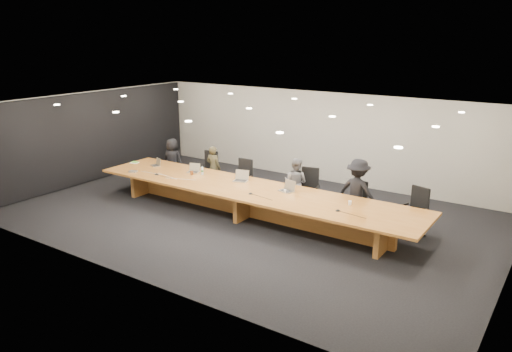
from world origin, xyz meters
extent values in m
plane|color=black|center=(0.00, 0.00, 0.00)|extent=(12.00, 12.00, 0.00)
cube|color=beige|center=(0.00, 4.00, 1.40)|extent=(12.00, 0.02, 2.80)
cube|color=black|center=(-5.94, 0.00, 1.37)|extent=(0.08, 7.84, 2.74)
cube|color=#9B5C21|center=(0.00, 0.00, 0.72)|extent=(9.00, 1.80, 0.06)
cube|color=brown|center=(0.00, 0.00, 0.34)|extent=(7.65, 0.15, 0.69)
cube|color=brown|center=(-3.60, 0.00, 0.34)|extent=(0.12, 1.26, 0.69)
cube|color=brown|center=(0.00, 0.00, 0.34)|extent=(0.12, 1.26, 0.69)
cube|color=brown|center=(3.60, 0.00, 0.34)|extent=(0.12, 1.26, 0.69)
imported|color=black|center=(-3.78, 1.24, 0.69)|extent=(0.75, 0.56, 1.38)
imported|color=#35301D|center=(-2.17, 1.27, 0.67)|extent=(0.50, 0.34, 1.34)
imported|color=slate|center=(0.62, 1.27, 0.68)|extent=(0.68, 0.54, 1.36)
imported|color=black|center=(2.43, 1.13, 0.81)|extent=(1.09, 0.69, 1.61)
cylinder|color=silver|center=(-1.80, 0.32, 0.85)|extent=(0.08, 0.08, 0.21)
cylinder|color=brown|center=(-2.03, 0.14, 0.80)|extent=(0.09, 0.09, 0.11)
cone|color=white|center=(0.93, 0.18, 0.79)|extent=(0.08, 0.08, 0.08)
cone|color=white|center=(2.62, 0.23, 0.80)|extent=(0.09, 0.09, 0.10)
cube|color=white|center=(-4.33, 0.16, 0.76)|extent=(0.27, 0.24, 0.01)
cube|color=#54B02E|center=(-4.32, 0.18, 0.78)|extent=(0.19, 0.13, 0.03)
cube|color=#B0B0B5|center=(-3.59, -0.57, 0.77)|extent=(0.25, 0.22, 0.03)
cone|color=black|center=(-2.85, -0.40, 0.77)|extent=(0.15, 0.15, 0.03)
cone|color=black|center=(0.29, -0.36, 0.76)|extent=(0.14, 0.14, 0.03)
cone|color=black|center=(2.57, -0.29, 0.77)|extent=(0.15, 0.15, 0.03)
camera|label=1|loc=(6.83, -9.87, 4.51)|focal=35.00mm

